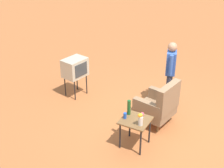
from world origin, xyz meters
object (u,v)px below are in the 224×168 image
(soda_can_blue, at_px, (125,116))
(bottle_wine_green, at_px, (129,107))
(side_table, at_px, (135,124))
(person_standing, at_px, (170,70))
(tv_on_stand, at_px, (75,68))
(flower_vase, at_px, (141,118))
(armchair, at_px, (159,105))

(soda_can_blue, distance_m, bottle_wine_green, 0.20)
(side_table, height_order, person_standing, person_standing)
(side_table, xyz_separation_m, tv_on_stand, (-1.18, -2.27, 0.25))
(soda_can_blue, height_order, flower_vase, flower_vase)
(bottle_wine_green, bearing_deg, flower_vase, 57.10)
(side_table, relative_size, soda_can_blue, 5.10)
(person_standing, distance_m, soda_can_blue, 1.98)
(side_table, bearing_deg, tv_on_stand, -117.45)
(soda_can_blue, relative_size, bottle_wine_green, 0.38)
(tv_on_stand, bearing_deg, armchair, 84.51)
(person_standing, relative_size, soda_can_blue, 13.44)
(person_standing, bearing_deg, tv_on_stand, -72.69)
(tv_on_stand, height_order, flower_vase, tv_on_stand)
(flower_vase, bearing_deg, armchair, -178.54)
(side_table, bearing_deg, bottle_wine_green, -119.50)
(armchair, distance_m, soda_can_blue, 1.07)
(soda_can_blue, height_order, bottle_wine_green, bottle_wine_green)
(soda_can_blue, relative_size, flower_vase, 0.46)
(bottle_wine_green, distance_m, flower_vase, 0.43)
(side_table, height_order, tv_on_stand, tv_on_stand)
(person_standing, xyz_separation_m, flower_vase, (2.01, 0.13, -0.17))
(side_table, distance_m, flower_vase, 0.31)
(side_table, height_order, bottle_wine_green, bottle_wine_green)
(armchair, bearing_deg, person_standing, -173.87)
(tv_on_stand, xyz_separation_m, bottle_wine_green, (1.06, 2.07, 0.00))
(bottle_wine_green, bearing_deg, tv_on_stand, -117.24)
(tv_on_stand, xyz_separation_m, soda_can_blue, (1.23, 2.06, -0.10))
(soda_can_blue, xyz_separation_m, flower_vase, (0.06, 0.36, 0.09))
(flower_vase, bearing_deg, soda_can_blue, -99.87)
(side_table, height_order, flower_vase, flower_vase)
(tv_on_stand, xyz_separation_m, flower_vase, (1.30, 2.43, -0.01))
(person_standing, relative_size, flower_vase, 6.19)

